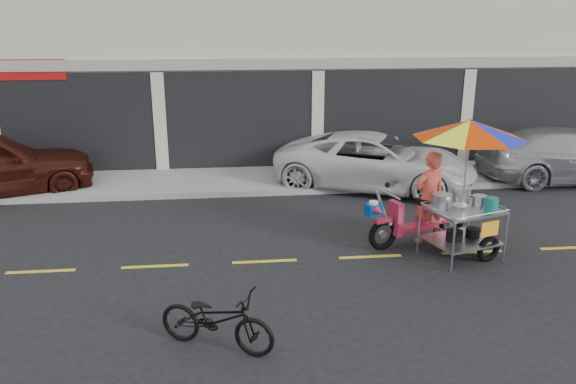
{
  "coord_description": "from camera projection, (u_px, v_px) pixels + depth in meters",
  "views": [
    {
      "loc": [
        -2.6,
        -9.54,
        4.3
      ],
      "look_at": [
        -1.5,
        0.6,
        1.15
      ],
      "focal_mm": 35.0,
      "sensor_mm": 36.0,
      "label": 1
    }
  ],
  "objects": [
    {
      "name": "silver_pickup",
      "position": [
        571.0,
        155.0,
        15.36
      ],
      "size": [
        5.1,
        2.27,
        1.45
      ],
      "primitive_type": "imported",
      "rotation": [
        0.0,
        0.0,
        1.52
      ],
      "color": "#A2A2A8",
      "rests_on": "ground"
    },
    {
      "name": "white_pickup",
      "position": [
        375.0,
        161.0,
        14.75
      ],
      "size": [
        5.7,
        4.28,
        1.44
      ],
      "primitive_type": "imported",
      "rotation": [
        0.0,
        0.0,
        1.15
      ],
      "color": "silver",
      "rests_on": "ground"
    },
    {
      "name": "shophouse_block",
      "position": [
        379.0,
        21.0,
        19.7
      ],
      "size": [
        36.0,
        8.11,
        10.4
      ],
      "color": "beige",
      "rests_on": "ground"
    },
    {
      "name": "food_vendor_rig",
      "position": [
        453.0,
        167.0,
        10.45
      ],
      "size": [
        3.06,
        2.54,
        2.65
      ],
      "rotation": [
        0.0,
        0.0,
        0.31
      ],
      "color": "black",
      "rests_on": "ground"
    },
    {
      "name": "near_bicycle",
      "position": [
        217.0,
        319.0,
        7.54
      ],
      "size": [
        1.76,
        1.25,
        0.88
      ],
      "primitive_type": "imported",
      "rotation": [
        0.0,
        0.0,
        1.12
      ],
      "color": "black",
      "rests_on": "ground"
    },
    {
      "name": "centerline",
      "position": [
        370.0,
        257.0,
        10.6
      ],
      "size": [
        42.0,
        0.1,
        0.01
      ],
      "primitive_type": "cube",
      "color": "gold",
      "rests_on": "ground"
    },
    {
      "name": "sidewalk",
      "position": [
        322.0,
        176.0,
        15.8
      ],
      "size": [
        45.0,
        3.0,
        0.15
      ],
      "primitive_type": "cube",
      "color": "gray",
      "rests_on": "ground"
    },
    {
      "name": "ground",
      "position": [
        370.0,
        257.0,
        10.6
      ],
      "size": [
        90.0,
        90.0,
        0.0
      ],
      "primitive_type": "plane",
      "color": "black"
    }
  ]
}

